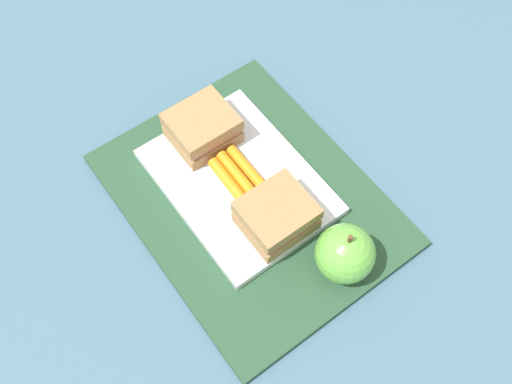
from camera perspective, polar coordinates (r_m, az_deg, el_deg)
The scene contains 7 objects.
ground_plane at distance 0.74m, azimuth -0.57°, elevation -0.90°, with size 2.40×2.40×0.00m, color #42667A.
lunchbag_mat at distance 0.74m, azimuth -0.58°, elevation -0.72°, with size 0.36×0.28×0.01m, color #284C33.
food_tray at distance 0.74m, azimuth -1.73°, elevation 1.06°, with size 0.23×0.17×0.01m, color white.
sandwich_half_left at distance 0.75m, azimuth -5.27°, elevation 6.27°, with size 0.07×0.08×0.04m.
sandwich_half_right at distance 0.68m, azimuth 2.02°, elevation -2.30°, with size 0.07×0.08×0.04m.
carrot_sticks_bundle at distance 0.73m, azimuth -1.71°, elevation 1.60°, with size 0.08×0.04×0.02m.
apple at distance 0.67m, azimuth 8.69°, elevation -5.97°, with size 0.07×0.07×0.08m.
Camera 1 is at (0.29, -0.20, 0.65)m, focal length 40.95 mm.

